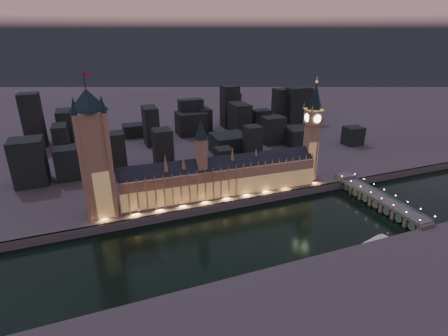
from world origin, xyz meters
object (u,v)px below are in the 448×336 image
object	(u,v)px
victoria_tower	(94,149)
elizabeth_tower	(313,124)
river_boat	(374,243)
westminster_bridge	(377,199)
palace_of_westminster	(220,177)

from	to	relation	value
victoria_tower	elizabeth_tower	distance (m)	218.00
river_boat	elizabeth_tower	bearing A→B (deg)	82.42
westminster_bridge	elizabeth_tower	bearing A→B (deg)	119.81
victoria_tower	river_boat	distance (m)	244.59
victoria_tower	westminster_bridge	xyz separation A→B (m)	(255.46, -65.38, -63.55)
palace_of_westminster	river_boat	bearing A→B (deg)	-53.58
victoria_tower	elizabeth_tower	size ratio (longest dim) A/B	1.12
palace_of_westminster	victoria_tower	distance (m)	121.63
elizabeth_tower	river_boat	xyz separation A→B (m)	(-15.96, -119.92, -68.44)
victoria_tower	river_boat	world-z (taller)	victoria_tower
victoria_tower	westminster_bridge	size ratio (longest dim) A/B	1.10
elizabeth_tower	river_boat	distance (m)	139.00
palace_of_westminster	victoria_tower	world-z (taller)	victoria_tower
palace_of_westminster	westminster_bridge	size ratio (longest dim) A/B	1.79
palace_of_westminster	westminster_bridge	distance (m)	157.36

